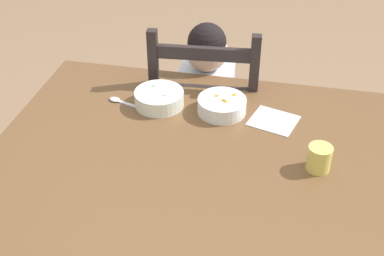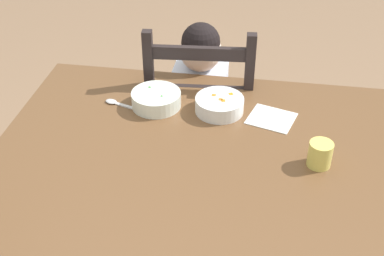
{
  "view_description": "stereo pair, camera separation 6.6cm",
  "coord_description": "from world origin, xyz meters",
  "px_view_note": "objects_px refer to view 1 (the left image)",
  "views": [
    {
      "loc": [
        0.23,
        -1.25,
        1.78
      ],
      "look_at": [
        -0.05,
        0.08,
        0.81
      ],
      "focal_mm": 48.21,
      "sensor_mm": 36.0,
      "label": 1
    },
    {
      "loc": [
        0.17,
        -1.26,
        1.78
      ],
      "look_at": [
        -0.05,
        0.08,
        0.81
      ],
      "focal_mm": 48.21,
      "sensor_mm": 36.0,
      "label": 2
    }
  ],
  "objects_px": {
    "dining_chair": "(205,130)",
    "bowl_of_carrots": "(222,105)",
    "dining_table": "(201,180)",
    "spoon": "(119,101)",
    "drinking_cup": "(319,158)",
    "child_figure": "(205,98)",
    "bowl_of_peas": "(159,98)"
  },
  "relations": [
    {
      "from": "bowl_of_peas",
      "to": "dining_table",
      "type": "bearing_deg",
      "value": -52.36
    },
    {
      "from": "drinking_cup",
      "to": "bowl_of_peas",
      "type": "bearing_deg",
      "value": 156.22
    },
    {
      "from": "bowl_of_carrots",
      "to": "spoon",
      "type": "height_order",
      "value": "bowl_of_carrots"
    },
    {
      "from": "bowl_of_peas",
      "to": "bowl_of_carrots",
      "type": "distance_m",
      "value": 0.23
    },
    {
      "from": "child_figure",
      "to": "bowl_of_carrots",
      "type": "height_order",
      "value": "child_figure"
    },
    {
      "from": "dining_table",
      "to": "dining_chair",
      "type": "relative_size",
      "value": 1.37
    },
    {
      "from": "dining_table",
      "to": "bowl_of_peas",
      "type": "xyz_separation_m",
      "value": [
        -0.21,
        0.27,
        0.13
      ]
    },
    {
      "from": "spoon",
      "to": "drinking_cup",
      "type": "xyz_separation_m",
      "value": [
        0.71,
        -0.24,
        0.04
      ]
    },
    {
      "from": "child_figure",
      "to": "bowl_of_carrots",
      "type": "relative_size",
      "value": 5.52
    },
    {
      "from": "dining_table",
      "to": "drinking_cup",
      "type": "distance_m",
      "value": 0.39
    },
    {
      "from": "dining_chair",
      "to": "bowl_of_peas",
      "type": "distance_m",
      "value": 0.46
    },
    {
      "from": "child_figure",
      "to": "drinking_cup",
      "type": "height_order",
      "value": "child_figure"
    },
    {
      "from": "dining_table",
      "to": "dining_chair",
      "type": "xyz_separation_m",
      "value": [
        -0.09,
        0.56,
        -0.21
      ]
    },
    {
      "from": "bowl_of_carrots",
      "to": "spoon",
      "type": "distance_m",
      "value": 0.38
    },
    {
      "from": "child_figure",
      "to": "spoon",
      "type": "height_order",
      "value": "child_figure"
    },
    {
      "from": "dining_chair",
      "to": "child_figure",
      "type": "relative_size",
      "value": 1.04
    },
    {
      "from": "bowl_of_carrots",
      "to": "dining_table",
      "type": "bearing_deg",
      "value": -94.89
    },
    {
      "from": "dining_chair",
      "to": "bowl_of_carrots",
      "type": "relative_size",
      "value": 5.74
    },
    {
      "from": "child_figure",
      "to": "drinking_cup",
      "type": "distance_m",
      "value": 0.73
    },
    {
      "from": "dining_table",
      "to": "child_figure",
      "type": "xyz_separation_m",
      "value": [
        -0.09,
        0.56,
        -0.04
      ]
    },
    {
      "from": "dining_table",
      "to": "dining_chair",
      "type": "height_order",
      "value": "dining_chair"
    },
    {
      "from": "bowl_of_peas",
      "to": "drinking_cup",
      "type": "height_order",
      "value": "drinking_cup"
    },
    {
      "from": "dining_chair",
      "to": "bowl_of_carrots",
      "type": "xyz_separation_m",
      "value": [
        0.11,
        -0.3,
        0.33
      ]
    },
    {
      "from": "bowl_of_peas",
      "to": "spoon",
      "type": "relative_size",
      "value": 1.3
    },
    {
      "from": "bowl_of_peas",
      "to": "child_figure",
      "type": "bearing_deg",
      "value": 68.68
    },
    {
      "from": "child_figure",
      "to": "dining_table",
      "type": "bearing_deg",
      "value": -80.72
    },
    {
      "from": "bowl_of_peas",
      "to": "spoon",
      "type": "distance_m",
      "value": 0.15
    },
    {
      "from": "spoon",
      "to": "bowl_of_carrots",
      "type": "bearing_deg",
      "value": 1.76
    },
    {
      "from": "dining_chair",
      "to": "dining_table",
      "type": "bearing_deg",
      "value": -81.23
    },
    {
      "from": "drinking_cup",
      "to": "child_figure",
      "type": "bearing_deg",
      "value": 129.76
    },
    {
      "from": "dining_table",
      "to": "dining_chair",
      "type": "distance_m",
      "value": 0.6
    },
    {
      "from": "spoon",
      "to": "drinking_cup",
      "type": "distance_m",
      "value": 0.75
    }
  ]
}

